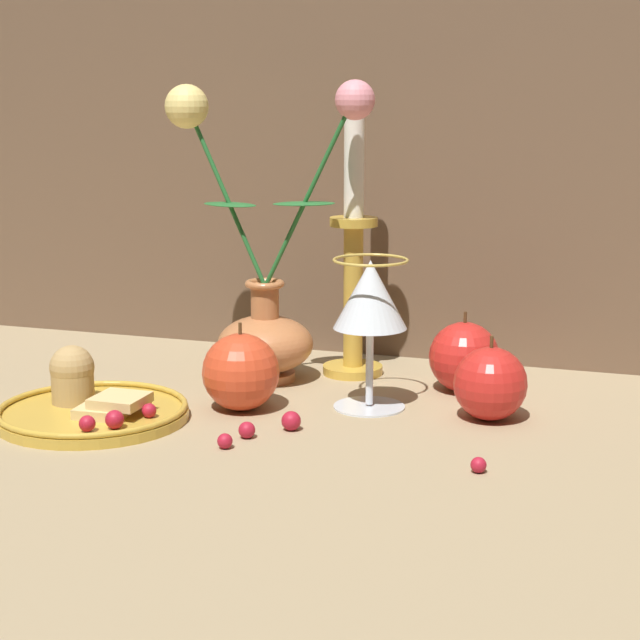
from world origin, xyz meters
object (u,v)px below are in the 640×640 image
at_px(vase, 263,297).
at_px(apple_at_table_edge, 464,357).
at_px(plate_with_pastries, 90,404).
at_px(apple_near_glass, 241,372).
at_px(candlestick, 353,259).
at_px(apple_beside_vase, 490,384).
at_px(wine_glass, 370,301).

relative_size(vase, apple_at_table_edge, 3.77).
bearing_deg(plate_with_pastries, apple_near_glass, 30.51).
xyz_separation_m(vase, plate_with_pastries, (-0.11, -0.20, -0.08)).
bearing_deg(apple_at_table_edge, vase, -173.79).
relative_size(plate_with_pastries, candlestick, 0.57).
bearing_deg(vase, apple_at_table_edge, 6.21).
height_order(candlestick, apple_beside_vase, candlestick).
bearing_deg(apple_at_table_edge, apple_beside_vase, -64.74).
bearing_deg(apple_beside_vase, plate_with_pastries, -161.87).
xyz_separation_m(candlestick, apple_near_glass, (-0.07, -0.18, -0.10)).
xyz_separation_m(plate_with_pastries, wine_glass, (0.26, 0.13, 0.10)).
distance_m(plate_with_pastries, apple_at_table_edge, 0.41).
bearing_deg(plate_with_pastries, candlestick, 51.79).
relative_size(wine_glass, apple_near_glass, 1.70).
height_order(plate_with_pastries, wine_glass, wine_glass).
bearing_deg(apple_near_glass, wine_glass, 21.59).
relative_size(apple_beside_vase, apple_near_glass, 0.93).
bearing_deg(apple_near_glass, vase, 100.03).
distance_m(candlestick, apple_near_glass, 0.21).
distance_m(vase, apple_beside_vase, 0.29).
height_order(vase, wine_glass, vase).
distance_m(plate_with_pastries, wine_glass, 0.30).
xyz_separation_m(vase, apple_beside_vase, (0.27, -0.07, -0.06)).
xyz_separation_m(vase, apple_at_table_edge, (0.23, 0.02, -0.06)).
bearing_deg(candlestick, apple_at_table_edge, -13.74).
height_order(plate_with_pastries, candlestick, candlestick).
height_order(plate_with_pastries, apple_beside_vase, apple_beside_vase).
relative_size(apple_near_glass, apple_at_table_edge, 1.03).
relative_size(plate_with_pastries, apple_at_table_edge, 2.15).
bearing_deg(apple_near_glass, apple_at_table_edge, 34.76).
height_order(wine_glass, apple_at_table_edge, wine_glass).
relative_size(vase, apple_near_glass, 3.64).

